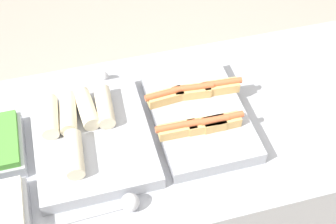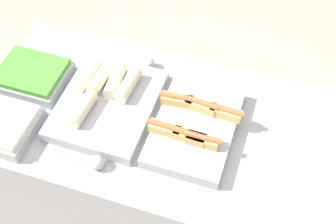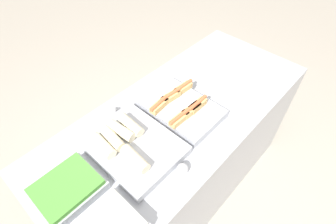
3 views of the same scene
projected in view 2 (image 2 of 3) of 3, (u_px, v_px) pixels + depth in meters
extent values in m
cube|color=#A8AAB2|center=(190.00, 187.00, 2.19)|extent=(1.80, 0.76, 0.90)
cube|color=#A8AAB2|center=(195.00, 128.00, 1.82)|extent=(0.30, 0.45, 0.05)
cube|color=tan|center=(202.00, 140.00, 1.73)|extent=(0.12, 0.05, 0.04)
cylinder|color=#CC6038|center=(203.00, 137.00, 1.71)|extent=(0.14, 0.02, 0.02)
cube|color=tan|center=(226.00, 113.00, 1.81)|extent=(0.13, 0.05, 0.04)
cylinder|color=#CC6038|center=(226.00, 110.00, 1.79)|extent=(0.15, 0.03, 0.02)
cube|color=tan|center=(190.00, 137.00, 1.74)|extent=(0.13, 0.05, 0.04)
cylinder|color=#CC6038|center=(191.00, 134.00, 1.72)|extent=(0.15, 0.03, 0.02)
cube|color=tan|center=(177.00, 100.00, 1.85)|extent=(0.13, 0.05, 0.04)
cylinder|color=#CC6038|center=(177.00, 97.00, 1.83)|extent=(0.15, 0.03, 0.02)
cube|color=tan|center=(201.00, 106.00, 1.83)|extent=(0.13, 0.06, 0.04)
cylinder|color=#CC6038|center=(202.00, 103.00, 1.81)|extent=(0.15, 0.04, 0.02)
cube|color=tan|center=(165.00, 129.00, 1.76)|extent=(0.13, 0.05, 0.04)
cylinder|color=#CC6038|center=(165.00, 126.00, 1.75)|extent=(0.14, 0.03, 0.02)
cube|color=#A8AAB2|center=(108.00, 105.00, 1.89)|extent=(0.37, 0.46, 0.05)
cylinder|color=beige|center=(128.00, 85.00, 1.89)|extent=(0.06, 0.16, 0.05)
cylinder|color=beige|center=(82.00, 109.00, 1.81)|extent=(0.06, 0.16, 0.05)
cylinder|color=beige|center=(101.00, 78.00, 1.91)|extent=(0.07, 0.16, 0.05)
cylinder|color=beige|center=(115.00, 81.00, 1.90)|extent=(0.07, 0.16, 0.05)
cylinder|color=beige|center=(88.00, 74.00, 1.92)|extent=(0.06, 0.16, 0.05)
cube|color=#A8AAB2|center=(33.00, 77.00, 1.98)|extent=(0.29, 0.24, 0.05)
cube|color=#4C9338|center=(31.00, 71.00, 1.95)|extent=(0.26, 0.22, 0.02)
cylinder|color=silver|center=(74.00, 159.00, 1.75)|extent=(0.19, 0.02, 0.01)
sphere|color=silver|center=(97.00, 163.00, 1.72)|extent=(0.06, 0.06, 0.06)
cylinder|color=silver|center=(126.00, 62.00, 2.07)|extent=(0.21, 0.01, 0.01)
sphere|color=silver|center=(148.00, 63.00, 2.03)|extent=(0.06, 0.06, 0.06)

